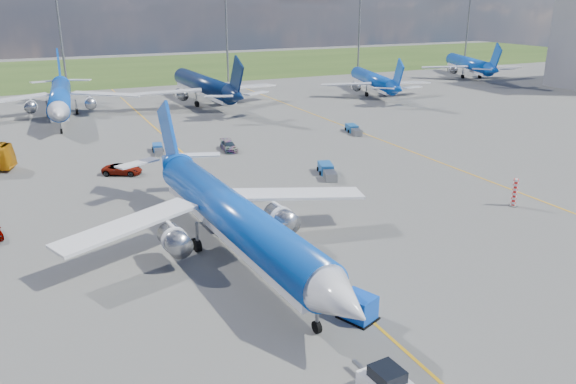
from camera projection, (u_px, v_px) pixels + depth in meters
name	position (u px, v px, depth m)	size (l,w,h in m)	color
ground	(337.00, 291.00, 42.21)	(400.00, 400.00, 0.00)	#555552
grass_strip	(91.00, 71.00, 170.60)	(400.00, 80.00, 0.01)	#2D4719
taxiway_lines	(221.00, 185.00, 65.99)	(60.25, 160.00, 0.02)	gold
floodlight_masts	(149.00, 35.00, 136.28)	(202.20, 0.50, 22.70)	slate
warning_post	(515.00, 193.00, 59.00)	(0.50, 0.50, 3.00)	red
bg_jet_nnw	(63.00, 118.00, 103.51)	(31.51, 41.36, 10.83)	#0C47B4
bg_jet_n	(205.00, 103.00, 117.69)	(32.14, 42.18, 11.05)	#07193F
bg_jet_ne	(373.00, 94.00, 128.90)	(27.21, 35.71, 9.35)	#0C47B4
bg_jet_ene	(468.00, 77.00, 157.53)	(29.91, 39.26, 10.28)	#0C47B4
main_airliner	(235.00, 256.00, 47.90)	(30.38, 39.88, 10.44)	#0C47B4
uld_container	(358.00, 307.00, 38.28)	(1.76, 2.20, 1.76)	#0D44BD
service_car_b	(122.00, 169.00, 69.89)	(2.23, 4.84, 1.35)	#999999
service_car_c	(229.00, 146.00, 80.99)	(1.90, 4.68, 1.36)	#999999
baggage_tug_w	(327.00, 171.00, 69.61)	(3.14, 5.75, 1.25)	#184F93
baggage_tug_c	(158.00, 149.00, 80.05)	(1.88, 4.68, 1.02)	#1B53A5
baggage_tug_e	(353.00, 130.00, 91.78)	(2.57, 5.38, 1.17)	#174E8A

